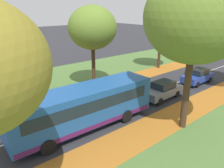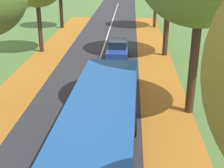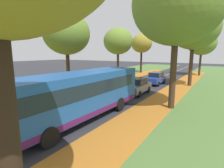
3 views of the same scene
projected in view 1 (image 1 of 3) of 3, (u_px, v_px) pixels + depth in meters
name	position (u px, v px, depth m)	size (l,w,h in m)	color
grass_verge_left	(110.00, 69.00, 29.92)	(12.00, 90.00, 0.01)	#517538
leaf_litter_left	(93.00, 88.00, 22.97)	(2.80, 60.00, 0.00)	#B26B23
leaf_litter_right	(164.00, 122.00, 16.31)	(2.80, 60.00, 0.00)	#B26B23
road_centre_line	(164.00, 87.00, 23.26)	(0.12, 80.00, 0.01)	silver
tree_left_near	(92.00, 28.00, 21.55)	(4.83, 4.83, 8.33)	#422D1E
tree_left_mid	(161.00, 24.00, 28.72)	(4.64, 4.64, 8.11)	#422D1E
tree_left_far	(201.00, 19.00, 35.33)	(4.36, 4.36, 8.15)	black
tree_right_near	(196.00, 18.00, 13.19)	(6.34, 6.34, 10.37)	#422D1E
bollard_third	(15.00, 112.00, 17.12)	(0.12, 0.12, 0.60)	#4C3823
bus	(84.00, 106.00, 14.93)	(2.86, 10.46, 2.98)	#1E5199
car_grey_lead	(162.00, 90.00, 20.24)	(1.84, 4.23, 1.62)	slate
car_blue_following	(198.00, 76.00, 24.31)	(1.79, 4.20, 1.62)	#233D9E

